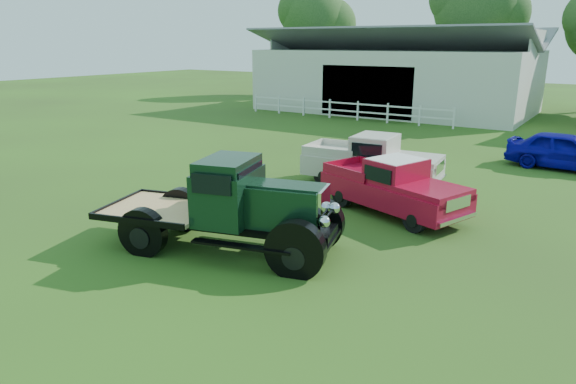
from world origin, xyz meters
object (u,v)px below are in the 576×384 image
Objects in this scene: vintage_flatbed at (225,205)px; misc_car_blue at (566,151)px; white_pickup at (372,161)px; red_pickup at (393,186)px.

misc_car_blue is (5.72, 13.39, -0.39)m from vintage_flatbed.
red_pickup is at bearing -58.24° from white_pickup.
vintage_flatbed is at bearing 161.61° from misc_car_blue.
white_pickup is at bearing 70.42° from vintage_flatbed.
vintage_flatbed reaches higher than misc_car_blue.
white_pickup reaches higher than misc_car_blue.
misc_car_blue is at bearing 51.40° from vintage_flatbed.
white_pickup is at bearing 145.75° from red_pickup.
vintage_flatbed is 14.56m from misc_car_blue.
white_pickup is (0.50, 7.03, -0.24)m from vintage_flatbed.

